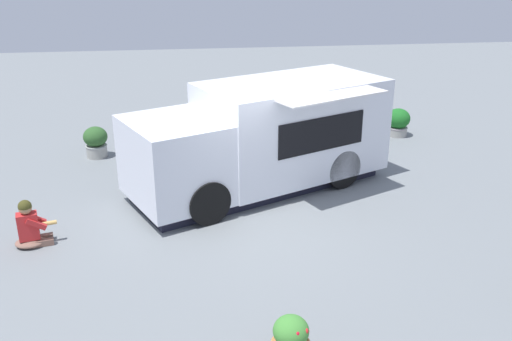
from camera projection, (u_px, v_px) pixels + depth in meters
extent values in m
plane|color=slate|center=(269.00, 212.00, 11.04)|extent=(40.00, 40.00, 0.00)
cube|color=white|center=(291.00, 127.00, 12.16)|extent=(3.54, 4.42, 2.02)
cube|color=white|center=(175.00, 160.00, 10.85)|extent=(2.54, 2.36, 1.58)
cube|color=black|center=(133.00, 154.00, 10.35)|extent=(1.55, 0.73, 0.60)
cube|color=black|center=(322.00, 134.00, 11.28)|extent=(0.91, 1.96, 0.71)
cube|color=silver|center=(334.00, 96.00, 10.74)|extent=(1.52, 2.38, 0.03)
cube|color=black|center=(259.00, 182.00, 12.15)|extent=(3.73, 5.51, 0.24)
cylinder|color=black|center=(167.00, 171.00, 11.93)|extent=(0.56, 0.87, 0.86)
cylinder|color=black|center=(208.00, 203.00, 10.44)|extent=(0.56, 0.87, 0.86)
cylinder|color=black|center=(291.00, 145.00, 13.54)|extent=(0.56, 0.87, 0.86)
cylinder|color=black|center=(342.00, 169.00, 12.06)|extent=(0.56, 0.87, 0.86)
ellipsoid|color=#805C4D|center=(31.00, 242.00, 9.78)|extent=(0.55, 0.61, 0.13)
cube|color=#805C4D|center=(43.00, 243.00, 9.77)|extent=(0.19, 0.38, 0.11)
cube|color=#805C4D|center=(43.00, 238.00, 9.94)|extent=(0.19, 0.38, 0.11)
cube|color=red|center=(28.00, 226.00, 9.67)|extent=(0.29, 0.38, 0.48)
sphere|color=#A37D55|center=(25.00, 208.00, 9.54)|extent=(0.22, 0.22, 0.22)
sphere|color=#403D18|center=(25.00, 206.00, 9.53)|extent=(0.23, 0.23, 0.23)
cube|color=red|center=(36.00, 224.00, 9.61)|extent=(0.17, 0.35, 0.26)
cube|color=red|center=(36.00, 219.00, 9.78)|extent=(0.17, 0.35, 0.26)
cylinder|color=tan|center=(47.00, 223.00, 9.78)|extent=(0.16, 0.33, 0.07)
cube|color=#63993B|center=(47.00, 223.00, 9.77)|extent=(0.11, 0.27, 0.02)
cylinder|color=#9B9A92|center=(97.00, 151.00, 13.95)|extent=(0.51, 0.51, 0.31)
torus|color=#989C99|center=(96.00, 146.00, 13.90)|extent=(0.53, 0.53, 0.04)
ellipsoid|color=#2D5827|center=(95.00, 137.00, 13.81)|extent=(0.59, 0.59, 0.50)
sphere|color=white|center=(85.00, 134.00, 13.78)|extent=(0.07, 0.07, 0.07)
sphere|color=white|center=(101.00, 130.00, 13.91)|extent=(0.07, 0.07, 0.07)
sphere|color=white|center=(94.00, 137.00, 13.57)|extent=(0.06, 0.06, 0.06)
ellipsoid|color=#458E38|center=(291.00, 331.00, 6.78)|extent=(0.45, 0.45, 0.38)
sphere|color=red|center=(297.00, 333.00, 6.61)|extent=(0.07, 0.07, 0.07)
sphere|color=red|center=(296.00, 318.00, 6.89)|extent=(0.05, 0.05, 0.05)
sphere|color=red|center=(285.00, 320.00, 6.94)|extent=(0.07, 0.07, 0.07)
sphere|color=red|center=(303.00, 322.00, 6.76)|extent=(0.06, 0.06, 0.06)
sphere|color=red|center=(305.00, 331.00, 6.69)|extent=(0.09, 0.09, 0.09)
cylinder|color=gray|center=(397.00, 131.00, 15.57)|extent=(0.53, 0.53, 0.25)
torus|color=#9E9096|center=(397.00, 127.00, 15.53)|extent=(0.56, 0.56, 0.04)
ellipsoid|color=#1C6521|center=(398.00, 118.00, 15.43)|extent=(0.65, 0.65, 0.55)
sphere|color=purple|center=(395.00, 111.00, 15.54)|extent=(0.06, 0.06, 0.06)
sphere|color=purple|center=(398.00, 118.00, 15.17)|extent=(0.06, 0.06, 0.06)
sphere|color=purple|center=(408.00, 116.00, 15.34)|extent=(0.06, 0.06, 0.06)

